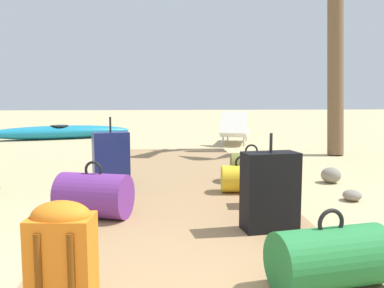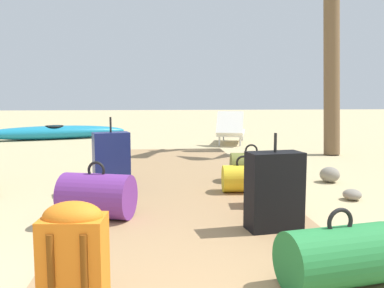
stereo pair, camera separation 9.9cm
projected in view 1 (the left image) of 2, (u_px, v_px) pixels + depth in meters
name	position (u px, v px, depth m)	size (l,w,h in m)	color
ground_plane	(184.00, 210.00, 4.26)	(60.00, 60.00, 0.00)	tan
boardwalk	(181.00, 190.00, 4.96)	(2.08, 7.18, 0.08)	#9E7A51
duffel_bag_olive	(251.00, 167.00, 5.28)	(0.54, 0.40, 0.47)	olive
backpack_orange	(62.00, 255.00, 2.06)	(0.33, 0.26, 0.57)	orange
duffel_bag_yellow	(242.00, 179.00, 4.69)	(0.47, 0.33, 0.41)	gold
duffel_bag_green	(330.00, 258.00, 2.35)	(0.71, 0.47, 0.46)	#237538
suitcase_black	(270.00, 191.00, 3.35)	(0.46, 0.29, 0.78)	black
backpack_red	(274.00, 177.00, 4.10)	(0.32, 0.28, 0.54)	red
duffel_bag_purple	(94.00, 195.00, 3.71)	(0.71, 0.56, 0.51)	#6B2D84
suitcase_navy	(111.00, 160.00, 4.95)	(0.46, 0.33, 0.83)	navy
lounge_chair	(235.00, 130.00, 10.04)	(0.97, 1.63, 0.80)	white
kayak	(60.00, 132.00, 11.22)	(3.77, 1.73, 0.37)	teal
rock_right_mid	(352.00, 195.00, 4.63)	(0.22, 0.20, 0.12)	gray
rock_right_near	(331.00, 175.00, 5.58)	(0.26, 0.26, 0.21)	gray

